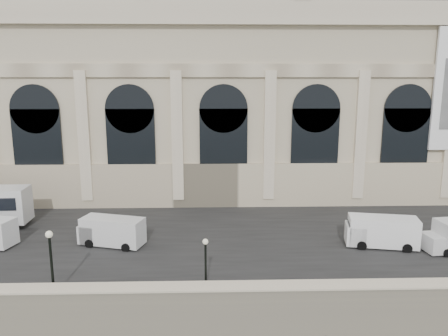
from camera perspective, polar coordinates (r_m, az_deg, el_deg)
The scene contains 8 objects.
quay at distance 62.79m, azimuth 3.26°, elevation -4.27°, with size 160.00×70.00×6.00m, color #79715D.
street at distance 41.97m, azimuth 5.76°, elevation -8.13°, with size 160.00×24.00×0.06m, color #2D2D2D.
parapet at distance 29.59m, azimuth 9.20°, elevation -15.81°, with size 160.00×1.40×1.21m.
museum at distance 56.03m, azimuth -2.39°, elevation 11.16°, with size 69.00×18.70×29.10m.
van_b at distance 39.24m, azimuth -14.76°, elevation -7.99°, with size 5.89×3.54×2.46m.
van_c at distance 39.88m, azimuth 19.51°, elevation -7.85°, with size 6.19×3.30×2.62m.
lamp_left at distance 31.19m, azimuth -21.59°, elevation -11.64°, with size 0.47×0.47×4.59m.
lamp_right at distance 29.84m, azimuth -2.41°, elevation -12.68°, with size 0.39×0.39×3.82m.
Camera 1 is at (-5.29, -25.16, 20.18)m, focal length 35.00 mm.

